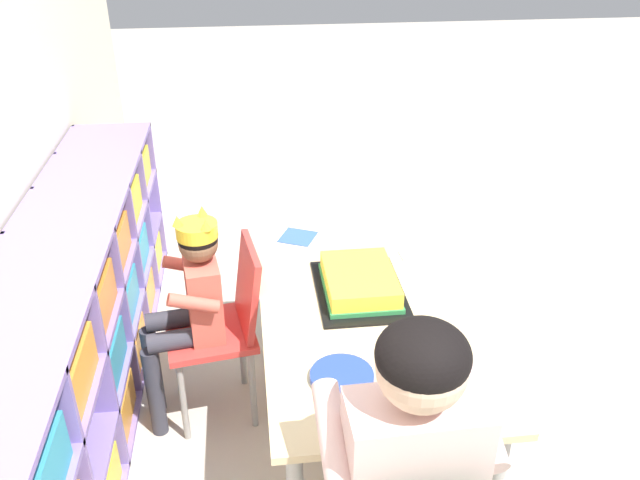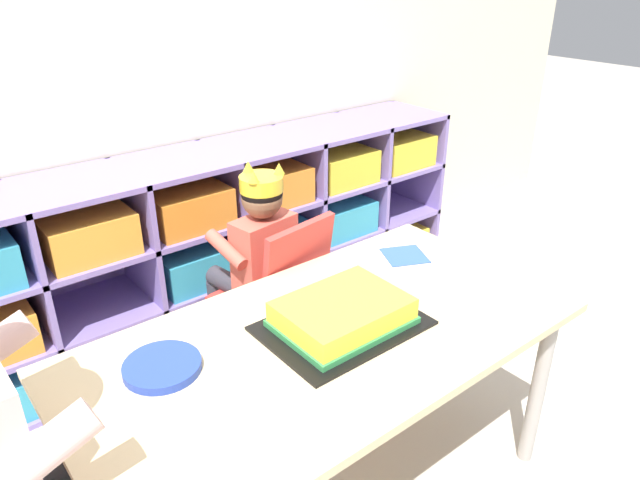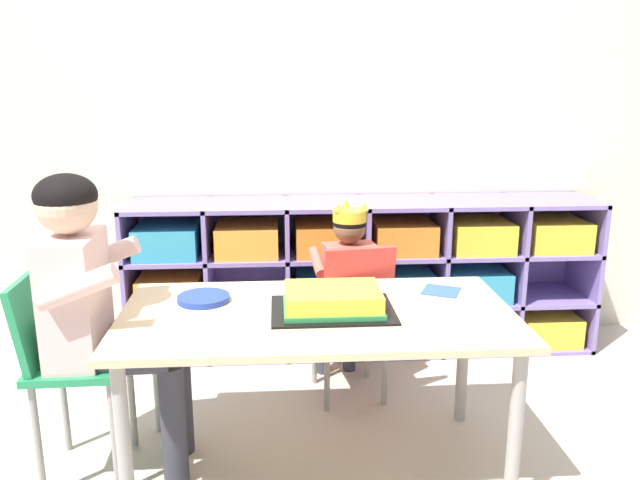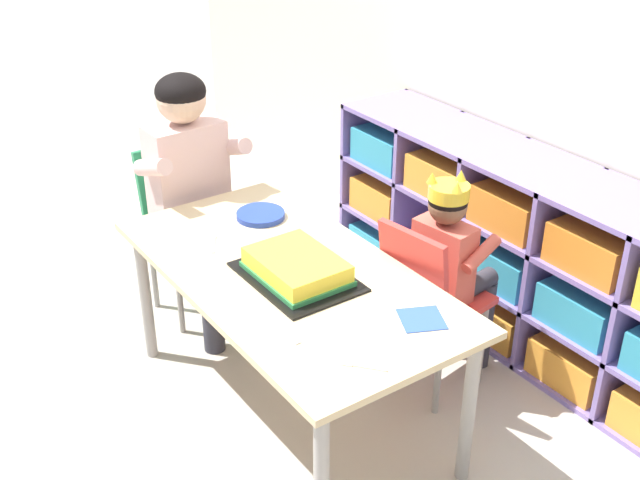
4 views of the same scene
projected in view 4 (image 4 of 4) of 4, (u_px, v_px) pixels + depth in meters
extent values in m
plane|color=#BCB2A3|center=(292.00, 409.00, 2.88)|extent=(16.00, 16.00, 0.00)
cube|color=#7F6BB2|center=(590.00, 258.00, 3.08)|extent=(2.27, 0.01, 0.75)
cube|color=#7F6BB2|center=(373.00, 172.00, 3.80)|extent=(0.02, 0.38, 0.75)
cube|color=#7F6BB2|center=(425.00, 201.00, 3.53)|extent=(0.02, 0.38, 0.75)
cube|color=#7F6BB2|center=(486.00, 233.00, 3.26)|extent=(0.02, 0.38, 0.75)
cube|color=#7F6BB2|center=(558.00, 272.00, 2.99)|extent=(0.02, 0.38, 0.75)
cube|color=#7F6BB2|center=(545.00, 351.00, 3.16)|extent=(2.27, 0.38, 0.02)
cube|color=#7F6BB2|center=(553.00, 299.00, 3.05)|extent=(2.27, 0.38, 0.02)
cube|color=#7F6BB2|center=(563.00, 243.00, 2.93)|extent=(2.27, 0.38, 0.02)
cube|color=#7F6BB2|center=(573.00, 183.00, 2.82)|extent=(2.27, 0.38, 0.02)
cube|color=teal|center=(392.00, 241.00, 3.79)|extent=(0.29, 0.30, 0.15)
cube|color=yellow|center=(446.00, 274.00, 3.52)|extent=(0.29, 0.30, 0.15)
cube|color=orange|center=(509.00, 313.00, 3.25)|extent=(0.29, 0.30, 0.15)
cube|color=orange|center=(583.00, 359.00, 2.98)|extent=(0.29, 0.30, 0.15)
cube|color=orange|center=(395.00, 195.00, 3.68)|extent=(0.29, 0.30, 0.15)
cube|color=teal|center=(516.00, 262.00, 3.13)|extent=(0.29, 0.30, 0.15)
cube|color=teal|center=(594.00, 305.00, 2.86)|extent=(0.29, 0.30, 0.15)
cube|color=teal|center=(397.00, 145.00, 3.56)|extent=(0.29, 0.30, 0.15)
cube|color=orange|center=(455.00, 173.00, 3.29)|extent=(0.29, 0.30, 0.15)
cube|color=orange|center=(523.00, 206.00, 3.02)|extent=(0.29, 0.30, 0.15)
cube|color=orange|center=(605.00, 245.00, 2.75)|extent=(0.29, 0.30, 0.15)
cube|color=#D1B789|center=(289.00, 274.00, 2.61)|extent=(1.29, 0.67, 0.02)
cylinder|color=#9E9993|center=(145.00, 295.00, 3.03)|extent=(0.04, 0.04, 0.55)
cylinder|color=#9E9993|center=(269.00, 255.00, 3.31)|extent=(0.04, 0.04, 0.55)
cylinder|color=#9E9993|center=(469.00, 409.00, 2.46)|extent=(0.04, 0.04, 0.55)
cube|color=red|center=(438.00, 300.00, 2.84)|extent=(0.35, 0.35, 0.03)
cube|color=red|center=(414.00, 272.00, 2.67)|extent=(0.29, 0.11, 0.32)
cylinder|color=gray|center=(482.00, 343.00, 2.93)|extent=(0.02, 0.02, 0.35)
cylinder|color=gray|center=(430.00, 316.00, 3.09)|extent=(0.02, 0.02, 0.35)
cylinder|color=gray|center=(438.00, 372.00, 2.78)|extent=(0.02, 0.02, 0.35)
cylinder|color=gray|center=(386.00, 342.00, 2.94)|extent=(0.02, 0.02, 0.35)
cube|color=#D15647|center=(443.00, 261.00, 2.77)|extent=(0.22, 0.14, 0.29)
sphere|color=brown|center=(448.00, 205.00, 2.67)|extent=(0.13, 0.13, 0.13)
ellipsoid|color=black|center=(448.00, 200.00, 2.66)|extent=(0.14, 0.14, 0.10)
cylinder|color=yellow|center=(449.00, 192.00, 2.65)|extent=(0.14, 0.14, 0.05)
cone|color=yellow|center=(461.00, 175.00, 2.66)|extent=(0.04, 0.04, 0.04)
cone|color=yellow|center=(458.00, 187.00, 2.58)|extent=(0.04, 0.04, 0.04)
cone|color=yellow|center=(432.00, 177.00, 2.64)|extent=(0.04, 0.04, 0.04)
cylinder|color=#33333D|center=(473.00, 286.00, 2.85)|extent=(0.10, 0.22, 0.07)
cylinder|color=#33333D|center=(445.00, 273.00, 2.93)|extent=(0.10, 0.22, 0.07)
cylinder|color=#33333D|center=(485.00, 324.00, 3.02)|extent=(0.06, 0.06, 0.37)
cylinder|color=#33333D|center=(458.00, 311.00, 3.10)|extent=(0.06, 0.06, 0.37)
cylinder|color=#D15647|center=(481.00, 254.00, 2.69)|extent=(0.07, 0.18, 0.10)
cylinder|color=#D15647|center=(424.00, 229.00, 2.85)|extent=(0.07, 0.18, 0.10)
cube|color=#238451|center=(192.00, 223.00, 3.26)|extent=(0.31, 0.35, 0.03)
cube|color=#238451|center=(173.00, 177.00, 3.28)|extent=(0.07, 0.31, 0.28)
cylinder|color=gray|center=(179.00, 290.00, 3.20)|extent=(0.02, 0.02, 0.40)
cylinder|color=gray|center=(239.00, 270.00, 3.35)|extent=(0.02, 0.02, 0.40)
cylinder|color=gray|center=(153.00, 266.00, 3.37)|extent=(0.02, 0.02, 0.40)
cylinder|color=gray|center=(211.00, 247.00, 3.52)|extent=(0.02, 0.02, 0.40)
cube|color=beige|center=(187.00, 174.00, 3.15)|extent=(0.17, 0.30, 0.42)
sphere|color=#DBB293|center=(181.00, 99.00, 3.01)|extent=(0.19, 0.19, 0.19)
ellipsoid|color=black|center=(180.00, 91.00, 2.99)|extent=(0.19, 0.19, 0.14)
cylinder|color=#33333D|center=(189.00, 235.00, 3.09)|extent=(0.30, 0.11, 0.10)
cylinder|color=#33333D|center=(229.00, 222.00, 3.18)|extent=(0.30, 0.11, 0.10)
cylinder|color=#33333D|center=(212.00, 304.00, 3.10)|extent=(0.08, 0.08, 0.42)
cylinder|color=#33333D|center=(251.00, 290.00, 3.19)|extent=(0.08, 0.08, 0.42)
cylinder|color=beige|center=(152.00, 167.00, 2.98)|extent=(0.25, 0.07, 0.14)
cylinder|color=beige|center=(231.00, 147.00, 3.15)|extent=(0.25, 0.07, 0.14)
cube|color=black|center=(298.00, 276.00, 2.56)|extent=(0.40, 0.29, 0.01)
cube|color=yellow|center=(298.00, 266.00, 2.55)|extent=(0.31, 0.23, 0.07)
cube|color=#338E4C|center=(298.00, 273.00, 2.56)|extent=(0.32, 0.24, 0.02)
cylinder|color=#233DA3|center=(261.00, 215.00, 2.94)|extent=(0.18, 0.18, 0.02)
cube|color=#3356B7|center=(422.00, 319.00, 2.35)|extent=(0.17, 0.17, 0.00)
cube|color=white|center=(370.00, 368.00, 2.15)|extent=(0.08, 0.07, 0.00)
cube|color=white|center=(346.00, 363.00, 2.17)|extent=(0.04, 0.04, 0.00)
cube|color=white|center=(282.00, 331.00, 2.30)|extent=(0.09, 0.01, 0.00)
cube|color=white|center=(295.00, 341.00, 2.26)|extent=(0.04, 0.02, 0.00)
cube|color=white|center=(213.00, 245.00, 2.75)|extent=(0.10, 0.06, 0.00)
cube|color=white|center=(214.00, 236.00, 2.81)|extent=(0.04, 0.03, 0.00)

